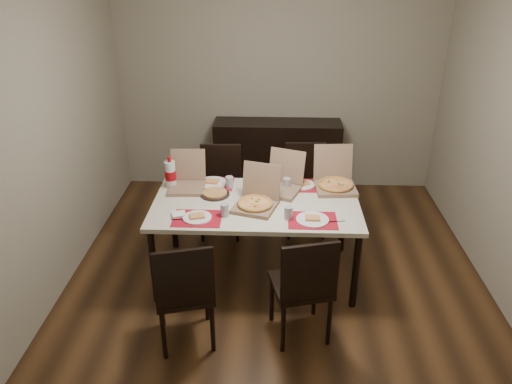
% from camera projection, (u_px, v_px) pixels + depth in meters
% --- Properties ---
extents(ground, '(3.80, 4.00, 0.02)m').
position_uv_depth(ground, '(276.00, 276.00, 4.67)').
color(ground, '#472C16').
rests_on(ground, ground).
extents(room_walls, '(3.84, 4.02, 2.62)m').
position_uv_depth(room_walls, '(280.00, 79.00, 4.28)').
color(room_walls, gray).
rests_on(room_walls, ground).
extents(sideboard, '(1.50, 0.40, 0.90)m').
position_uv_depth(sideboard, '(277.00, 158.00, 6.06)').
color(sideboard, black).
rests_on(sideboard, ground).
extents(dining_table, '(1.80, 1.00, 0.75)m').
position_uv_depth(dining_table, '(256.00, 209.00, 4.39)').
color(dining_table, beige).
rests_on(dining_table, ground).
extents(chair_near_left, '(0.51, 0.51, 0.93)m').
position_uv_depth(chair_near_left, '(185.00, 290.00, 3.63)').
color(chair_near_left, black).
rests_on(chair_near_left, ground).
extents(chair_near_right, '(0.51, 0.51, 0.93)m').
position_uv_depth(chair_near_right, '(304.00, 284.00, 3.69)').
color(chair_near_right, black).
rests_on(chair_near_right, ground).
extents(chair_far_left, '(0.43, 0.43, 0.93)m').
position_uv_depth(chair_far_left, '(221.00, 186.00, 5.20)').
color(chair_far_left, black).
rests_on(chair_far_left, ground).
extents(chair_far_right, '(0.44, 0.44, 0.93)m').
position_uv_depth(chair_far_right, '(305.00, 184.00, 5.24)').
color(chair_far_right, black).
rests_on(chair_far_right, ground).
extents(setting_near_left, '(0.48, 0.30, 0.11)m').
position_uv_depth(setting_near_left, '(202.00, 215.00, 4.10)').
color(setting_near_left, '#B00B1E').
rests_on(setting_near_left, dining_table).
extents(setting_near_right, '(0.50, 0.30, 0.11)m').
position_uv_depth(setting_near_right, '(306.00, 218.00, 4.06)').
color(setting_near_right, '#B00B1E').
rests_on(setting_near_right, dining_table).
extents(setting_far_left, '(0.49, 0.30, 0.11)m').
position_uv_depth(setting_far_left, '(214.00, 183.00, 4.67)').
color(setting_far_left, '#B00B1E').
rests_on(setting_far_left, dining_table).
extents(setting_far_right, '(0.51, 0.30, 0.11)m').
position_uv_depth(setting_far_right, '(298.00, 184.00, 4.63)').
color(setting_far_right, '#B00B1E').
rests_on(setting_far_right, dining_table).
extents(napkin_loose, '(0.16, 0.16, 0.02)m').
position_uv_depth(napkin_loose, '(255.00, 203.00, 4.33)').
color(napkin_loose, white).
rests_on(napkin_loose, dining_table).
extents(pizza_box_center, '(0.43, 0.46, 0.34)m').
position_uv_depth(pizza_box_center, '(256.00, 201.00, 4.26)').
color(pizza_box_center, '#7E6049').
rests_on(pizza_box_center, dining_table).
extents(pizza_box_right, '(0.39, 0.43, 0.36)m').
position_uv_depth(pizza_box_right, '(335.00, 182.00, 4.59)').
color(pizza_box_right, '#7E6049').
rests_on(pizza_box_right, dining_table).
extents(pizza_box_left, '(0.34, 0.37, 0.32)m').
position_uv_depth(pizza_box_left, '(187.00, 182.00, 4.60)').
color(pizza_box_left, '#7E6049').
rests_on(pizza_box_left, dining_table).
extents(pizza_box_extra, '(0.45, 0.47, 0.34)m').
position_uv_depth(pizza_box_extra, '(282.00, 184.00, 4.55)').
color(pizza_box_extra, '#7E6049').
rests_on(pizza_box_extra, dining_table).
extents(faina_plate, '(0.27, 0.27, 0.03)m').
position_uv_depth(faina_plate, '(215.00, 194.00, 4.48)').
color(faina_plate, black).
rests_on(faina_plate, dining_table).
extents(dip_bowl, '(0.15, 0.15, 0.03)m').
position_uv_depth(dip_bowl, '(272.00, 192.00, 4.51)').
color(dip_bowl, white).
rests_on(dip_bowl, dining_table).
extents(soda_bottle, '(0.10, 0.10, 0.30)m').
position_uv_depth(soda_bottle, '(170.00, 174.00, 4.58)').
color(soda_bottle, silver).
rests_on(soda_bottle, dining_table).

